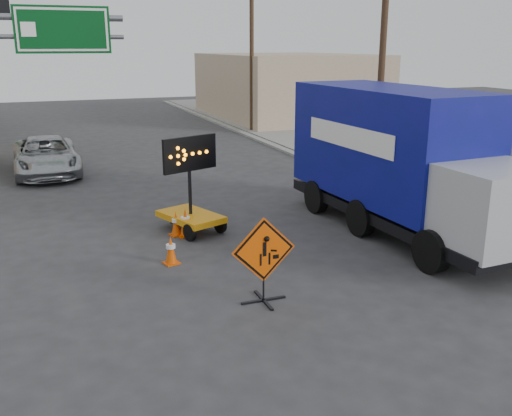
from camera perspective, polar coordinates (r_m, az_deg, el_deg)
ground at (r=11.63m, az=5.12°, el=-11.09°), size 100.00×100.00×0.00m
curb_right at (r=27.50m, az=4.75°, el=5.04°), size 0.40×60.00×0.12m
sidewalk_right at (r=28.56m, az=8.92°, el=5.35°), size 4.00×60.00×0.15m
building_right_far at (r=43.14m, az=3.01°, el=12.07°), size 10.00×14.00×4.60m
highway_gantry at (r=27.19m, az=-21.49°, el=14.53°), size 6.18×0.38×6.90m
utility_pole_near at (r=23.05m, az=12.49°, el=14.19°), size 1.80×0.26×9.00m
utility_pole_far at (r=35.58m, az=-0.43°, el=15.09°), size 1.80×0.26×9.00m
construction_sign at (r=11.98m, az=0.77°, el=-5.02°), size 1.42×1.00×1.88m
arrow_board at (r=16.72m, az=-6.56°, el=-0.24°), size 1.80×2.26×2.81m
pickup_truck at (r=25.63m, az=-20.25°, el=4.91°), size 2.65×5.58×1.54m
box_truck at (r=16.88m, az=14.19°, el=3.84°), size 3.05×8.74×4.11m
cone_a at (r=14.40m, az=-8.51°, el=-4.17°), size 0.44×0.44×0.72m
cone_b at (r=16.49m, az=-8.01°, el=-1.54°), size 0.43×0.43×0.71m
cone_c at (r=16.37m, az=-7.08°, el=-1.44°), size 0.42×0.42×0.82m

